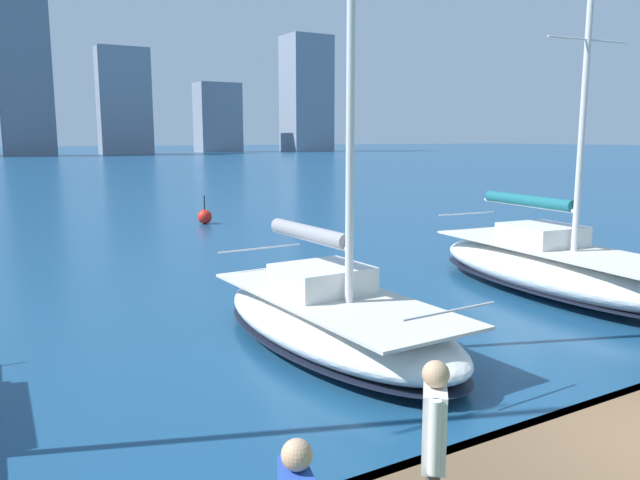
% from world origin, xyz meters
% --- Properties ---
extents(sailboat_teal, '(3.84, 8.93, 10.24)m').
position_xyz_m(sailboat_teal, '(-6.86, -7.45, 0.70)').
color(sailboat_teal, white).
rests_on(sailboat_teal, ground).
extents(sailboat_grey, '(3.19, 7.35, 12.49)m').
position_xyz_m(sailboat_grey, '(0.78, -6.66, 0.64)').
color(sailboat_grey, white).
rests_on(sailboat_grey, ground).
extents(person_white_shirt, '(0.46, 0.52, 1.77)m').
position_xyz_m(person_white_shirt, '(3.83, -0.04, 1.66)').
color(person_white_shirt, '#4C473D').
rests_on(person_white_shirt, dock_pier).
extents(channel_buoy, '(0.70, 0.70, 1.40)m').
position_xyz_m(channel_buoy, '(-3.32, -25.34, 0.36)').
color(channel_buoy, red).
rests_on(channel_buoy, ground).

